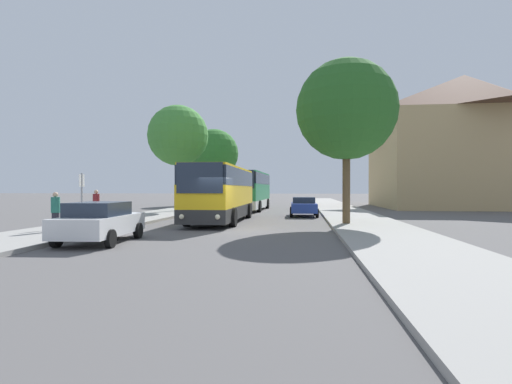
{
  "coord_description": "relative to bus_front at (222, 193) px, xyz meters",
  "views": [
    {
      "loc": [
        3.54,
        -18.8,
        1.96
      ],
      "look_at": [
        0.29,
        9.19,
        1.74
      ],
      "focal_mm": 28.0,
      "sensor_mm": 36.0,
      "label": 1
    }
  ],
  "objects": [
    {
      "name": "pedestrian_waiting_far",
      "position": [
        -5.68,
        -7.49,
        -0.73
      ],
      "size": [
        0.36,
        0.36,
        1.68
      ],
      "rotation": [
        0.0,
        0.0,
        2.85
      ],
      "color": "#23232D",
      "rests_on": "sidewalk_left"
    },
    {
      "name": "building_right_background",
      "position": [
        21.76,
        20.92,
        5.27
      ],
      "size": [
        17.18,
        15.21,
        13.99
      ],
      "color": "tan",
      "rests_on": "ground_plane"
    },
    {
      "name": "ground_plane",
      "position": [
        1.25,
        -4.6,
        -1.73
      ],
      "size": [
        300.0,
        300.0,
        0.0
      ],
      "primitive_type": "plane",
      "color": "#565454",
      "rests_on": "ground"
    },
    {
      "name": "bus_front",
      "position": [
        0.0,
        0.0,
        0.0
      ],
      "size": [
        2.8,
        10.66,
        3.23
      ],
      "rotation": [
        0.0,
        0.0,
        0.01
      ],
      "color": "#2D2D2D",
      "rests_on": "ground_plane"
    },
    {
      "name": "sidewalk_right",
      "position": [
        8.25,
        -4.6,
        -1.65
      ],
      "size": [
        4.0,
        120.0,
        0.15
      ],
      "primitive_type": "cube",
      "color": "gray",
      "rests_on": "ground_plane"
    },
    {
      "name": "sidewalk_left",
      "position": [
        -5.75,
        -4.6,
        -1.65
      ],
      "size": [
        4.0,
        120.0,
        0.15
      ],
      "primitive_type": "cube",
      "color": "gray",
      "rests_on": "ground_plane"
    },
    {
      "name": "tree_left_far",
      "position": [
        -5.89,
        24.31,
        4.54
      ],
      "size": [
        5.93,
        5.93,
        9.1
      ],
      "color": "#47331E",
      "rests_on": "sidewalk_left"
    },
    {
      "name": "tree_right_near",
      "position": [
        7.1,
        -1.99,
        4.4
      ],
      "size": [
        5.29,
        5.29,
        8.64
      ],
      "color": "brown",
      "rests_on": "sidewalk_right"
    },
    {
      "name": "bus_middle",
      "position": [
        0.07,
        12.99,
        0.12
      ],
      "size": [
        2.87,
        10.89,
        3.47
      ],
      "rotation": [
        0.0,
        0.0,
        -0.02
      ],
      "color": "silver",
      "rests_on": "ground_plane"
    },
    {
      "name": "pedestrian_waiting_near",
      "position": [
        -6.71,
        -2.21,
        -0.69
      ],
      "size": [
        0.36,
        0.36,
        1.76
      ],
      "rotation": [
        0.0,
        0.0,
        2.24
      ],
      "color": "#23232D",
      "rests_on": "sidewalk_left"
    },
    {
      "name": "bus_stop_sign",
      "position": [
        -5.66,
        -5.48,
        0.01
      ],
      "size": [
        0.08,
        0.45,
        2.56
      ],
      "color": "gray",
      "rests_on": "sidewalk_left"
    },
    {
      "name": "parked_car_left_curb",
      "position": [
        -2.53,
        -9.64,
        -0.95
      ],
      "size": [
        2.24,
        4.33,
        1.48
      ],
      "rotation": [
        0.0,
        0.0,
        0.06
      ],
      "color": "silver",
      "rests_on": "ground_plane"
    },
    {
      "name": "tree_left_near",
      "position": [
        -5.49,
        8.85,
        4.66
      ],
      "size": [
        5.02,
        5.02,
        8.77
      ],
      "color": "#47331E",
      "rests_on": "sidewalk_left"
    },
    {
      "name": "parked_car_right_near",
      "position": [
        4.89,
        5.41,
        -1.0
      ],
      "size": [
        2.04,
        4.25,
        1.37
      ],
      "rotation": [
        0.0,
        0.0,
        3.17
      ],
      "color": "#233D9E",
      "rests_on": "ground_plane"
    }
  ]
}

